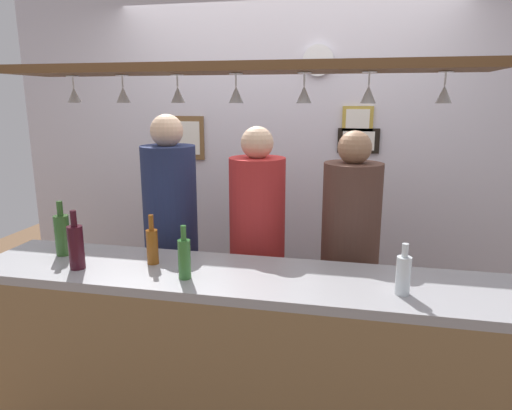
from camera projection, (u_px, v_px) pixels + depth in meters
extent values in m
plane|color=brown|center=(253.00, 402.00, 2.79)|extent=(8.00, 8.00, 0.00)
cube|color=silver|center=(283.00, 166.00, 3.54)|extent=(4.40, 0.06, 2.60)
cube|color=#99999E|center=(237.00, 278.00, 2.24)|extent=(2.70, 0.55, 0.04)
cube|color=olive|center=(224.00, 397.00, 2.11)|extent=(2.65, 0.04, 0.93)
cube|color=brown|center=(237.00, 68.00, 2.07)|extent=(2.20, 0.36, 0.04)
cylinder|color=silver|center=(73.00, 76.00, 2.30)|extent=(0.06, 0.06, 0.00)
cylinder|color=silver|center=(73.00, 82.00, 2.30)|extent=(0.01, 0.01, 0.06)
cone|color=silver|center=(74.00, 95.00, 2.32)|extent=(0.07, 0.07, 0.08)
cylinder|color=silver|center=(122.00, 75.00, 2.22)|extent=(0.06, 0.06, 0.00)
cylinder|color=silver|center=(122.00, 81.00, 2.22)|extent=(0.01, 0.01, 0.06)
cone|color=silver|center=(123.00, 95.00, 2.24)|extent=(0.07, 0.07, 0.08)
cylinder|color=silver|center=(177.00, 75.00, 2.18)|extent=(0.06, 0.06, 0.00)
cylinder|color=silver|center=(177.00, 81.00, 2.18)|extent=(0.01, 0.01, 0.06)
cone|color=silver|center=(178.00, 95.00, 2.20)|extent=(0.07, 0.07, 0.08)
cylinder|color=silver|center=(236.00, 74.00, 2.07)|extent=(0.06, 0.06, 0.00)
cylinder|color=silver|center=(236.00, 80.00, 2.07)|extent=(0.01, 0.01, 0.06)
cone|color=silver|center=(236.00, 95.00, 2.09)|extent=(0.07, 0.07, 0.08)
cylinder|color=silver|center=(305.00, 73.00, 1.99)|extent=(0.06, 0.06, 0.00)
cylinder|color=silver|center=(304.00, 79.00, 2.00)|extent=(0.01, 0.01, 0.06)
cone|color=silver|center=(304.00, 95.00, 2.01)|extent=(0.07, 0.07, 0.08)
cylinder|color=silver|center=(370.00, 72.00, 1.94)|extent=(0.06, 0.06, 0.00)
cylinder|color=silver|center=(369.00, 79.00, 1.94)|extent=(0.01, 0.01, 0.06)
cone|color=silver|center=(368.00, 94.00, 1.96)|extent=(0.07, 0.07, 0.08)
cylinder|color=silver|center=(446.00, 72.00, 1.92)|extent=(0.06, 0.06, 0.00)
cylinder|color=silver|center=(445.00, 79.00, 1.93)|extent=(0.01, 0.01, 0.06)
cone|color=silver|center=(444.00, 94.00, 1.94)|extent=(0.07, 0.07, 0.08)
cube|color=#2D334C|center=(175.00, 313.00, 3.06)|extent=(0.17, 0.18, 0.82)
cylinder|color=navy|center=(170.00, 202.00, 2.89)|extent=(0.34, 0.34, 0.71)
sphere|color=beige|center=(167.00, 131.00, 2.79)|extent=(0.20, 0.20, 0.20)
cube|color=#2D334C|center=(257.00, 323.00, 2.95)|extent=(0.17, 0.18, 0.78)
cylinder|color=red|center=(257.00, 213.00, 2.78)|extent=(0.34, 0.34, 0.68)
sphere|color=beige|center=(257.00, 143.00, 2.69)|extent=(0.19, 0.19, 0.19)
cube|color=#2D334C|center=(346.00, 333.00, 2.84)|extent=(0.17, 0.18, 0.78)
cylinder|color=brown|center=(351.00, 220.00, 2.67)|extent=(0.34, 0.34, 0.68)
sphere|color=#9E7556|center=(355.00, 148.00, 2.58)|extent=(0.19, 0.19, 0.19)
cylinder|color=#336B2D|center=(184.00, 259.00, 2.15)|extent=(0.06, 0.06, 0.19)
cylinder|color=#336B2D|center=(183.00, 233.00, 2.13)|extent=(0.03, 0.03, 0.07)
cylinder|color=silver|center=(403.00, 276.00, 1.98)|extent=(0.06, 0.06, 0.17)
cylinder|color=silver|center=(405.00, 250.00, 1.96)|extent=(0.03, 0.03, 0.06)
cylinder|color=brown|center=(152.00, 247.00, 2.35)|extent=(0.06, 0.06, 0.18)
cylinder|color=brown|center=(151.00, 223.00, 2.32)|extent=(0.03, 0.03, 0.08)
cylinder|color=#380F19|center=(76.00, 247.00, 2.28)|extent=(0.08, 0.08, 0.22)
cylinder|color=#380F19|center=(73.00, 218.00, 2.25)|extent=(0.03, 0.03, 0.08)
cylinder|color=#2D5623|center=(62.00, 235.00, 2.48)|extent=(0.08, 0.08, 0.22)
cylinder|color=#2D5623|center=(60.00, 208.00, 2.45)|extent=(0.03, 0.03, 0.08)
cube|color=black|center=(358.00, 141.00, 3.34)|extent=(0.30, 0.02, 0.18)
cube|color=white|center=(358.00, 141.00, 3.33)|extent=(0.23, 0.01, 0.14)
cube|color=brown|center=(188.00, 138.00, 3.61)|extent=(0.26, 0.02, 0.34)
cube|color=white|center=(188.00, 138.00, 3.60)|extent=(0.20, 0.01, 0.26)
cube|color=#B29338|center=(358.00, 119.00, 3.31)|extent=(0.22, 0.02, 0.18)
cube|color=white|center=(358.00, 119.00, 3.30)|extent=(0.17, 0.01, 0.14)
cylinder|color=white|center=(318.00, 60.00, 3.27)|extent=(0.22, 0.03, 0.22)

